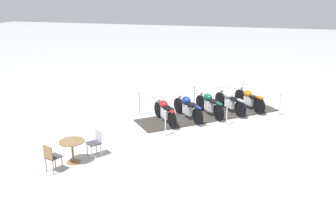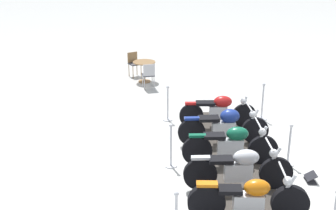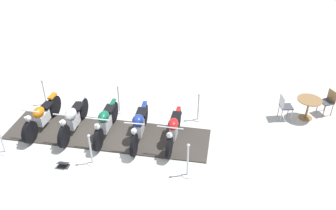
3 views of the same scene
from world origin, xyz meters
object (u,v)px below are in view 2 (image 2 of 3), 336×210
(motorcycle_chrome, at_px, (240,168))
(cafe_chair_near_table, at_px, (149,74))
(stanchion_left_rear, at_px, (168,108))
(stanchion_left_mid, at_px, (171,151))
(motorcycle_copper, at_px, (250,198))
(info_placard, at_px, (310,179))
(motorcycle_navy, at_px, (225,125))
(cafe_chair_across_table, at_px, (134,62))
(motorcycle_maroon, at_px, (219,110))
(motorcycle_forest, at_px, (232,144))
(cafe_table, at_px, (144,67))
(stanchion_right_rear, at_px, (262,107))
(stanchion_right_mid, at_px, (289,151))

(motorcycle_chrome, xyz_separation_m, cafe_chair_near_table, (3.84, 5.86, -0.00))
(stanchion_left_rear, height_order, cafe_chair_near_table, stanchion_left_rear)
(stanchion_left_mid, bearing_deg, stanchion_left_rear, 40.27)
(motorcycle_copper, bearing_deg, info_placard, 43.31)
(motorcycle_copper, relative_size, motorcycle_navy, 1.05)
(cafe_chair_across_table, bearing_deg, motorcycle_maroon, -2.42)
(motorcycle_maroon, xyz_separation_m, stanchion_left_mid, (-2.56, -0.33, -0.15))
(motorcycle_chrome, bearing_deg, motorcycle_forest, 89.59)
(motorcycle_navy, bearing_deg, motorcycle_maroon, 87.78)
(motorcycle_copper, bearing_deg, cafe_chair_across_table, 107.98)
(stanchion_left_mid, distance_m, stanchion_left_rear, 2.78)
(cafe_table, relative_size, cafe_chair_near_table, 0.90)
(stanchion_right_rear, bearing_deg, cafe_chair_across_table, 82.01)
(motorcycle_chrome, relative_size, cafe_chair_across_table, 2.00)
(motorcycle_copper, height_order, motorcycle_maroon, motorcycle_copper)
(motorcycle_forest, relative_size, cafe_table, 2.17)
(cafe_chair_across_table, bearing_deg, motorcycle_copper, -14.30)
(motorcycle_copper, relative_size, stanchion_right_mid, 1.81)
(motorcycle_maroon, bearing_deg, cafe_table, 118.12)
(stanchion_right_mid, relative_size, info_placard, 2.72)
(motorcycle_maroon, height_order, stanchion_left_rear, stanchion_left_rear)
(cafe_chair_near_table, relative_size, cafe_chair_across_table, 1.00)
(motorcycle_maroon, xyz_separation_m, cafe_table, (1.86, 4.40, 0.04))
(motorcycle_forest, xyz_separation_m, cafe_table, (3.51, 5.80, 0.03))
(stanchion_left_mid, distance_m, info_placard, 3.14)
(motorcycle_copper, height_order, stanchion_right_mid, motorcycle_copper)
(info_placard, distance_m, cafe_table, 8.15)
(motorcycle_maroon, distance_m, cafe_table, 4.78)
(motorcycle_forest, bearing_deg, motorcycle_copper, -90.21)
(stanchion_right_rear, distance_m, cafe_chair_near_table, 4.38)
(motorcycle_forest, relative_size, motorcycle_navy, 1.00)
(motorcycle_forest, height_order, motorcycle_navy, motorcycle_forest)
(stanchion_left_mid, relative_size, info_placard, 2.82)
(stanchion_left_rear, distance_m, cafe_table, 3.74)
(stanchion_right_rear, height_order, stanchion_left_rear, stanchion_right_rear)
(motorcycle_chrome, xyz_separation_m, motorcycle_maroon, (2.48, 2.10, -0.00))
(motorcycle_chrome, distance_m, motorcycle_navy, 2.17)
(stanchion_right_mid, bearing_deg, cafe_chair_across_table, 68.87)
(stanchion_right_rear, relative_size, info_placard, 2.90)
(motorcycle_chrome, relative_size, stanchion_left_rear, 1.73)
(motorcycle_copper, relative_size, cafe_chair_across_table, 2.07)
(motorcycle_chrome, distance_m, stanchion_left_rear, 4.11)
(stanchion_left_mid, xyz_separation_m, cafe_table, (4.42, 4.73, 0.19))
(stanchion_left_mid, bearing_deg, motorcycle_chrome, -87.36)
(stanchion_right_mid, distance_m, info_placard, 0.88)
(stanchion_left_mid, height_order, stanchion_right_mid, stanchion_left_mid)
(motorcycle_maroon, relative_size, cafe_table, 2.11)
(motorcycle_maroon, height_order, stanchion_left_mid, stanchion_left_mid)
(motorcycle_maroon, bearing_deg, cafe_chair_across_table, 118.53)
(motorcycle_chrome, xyz_separation_m, cafe_chair_across_table, (4.62, 7.27, 0.00))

